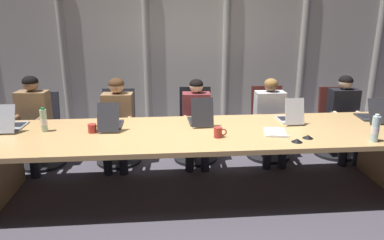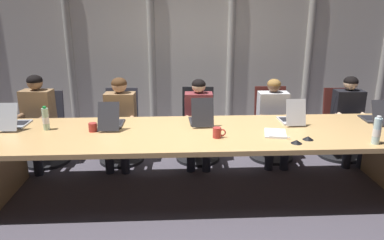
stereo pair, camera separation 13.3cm
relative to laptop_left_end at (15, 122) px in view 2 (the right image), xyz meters
name	(u,v)px [view 2 (the right image)]	position (x,y,z in m)	size (l,w,h in m)	color
ground_plane	(202,192)	(2.08, -0.26, -0.79)	(15.19, 15.19, 0.00)	#47424C
conference_table	(202,142)	(2.08, -0.26, -0.18)	(4.80, 1.20, 0.73)	tan
curtain_backdrop	(191,49)	(2.08, 2.03, 0.59)	(7.60, 0.17, 2.77)	beige
laptop_left_end	(15,122)	(0.00, 0.00, 0.00)	(0.22, 0.45, 0.30)	#A8ADB7
laptop_left_mid	(112,121)	(1.08, -0.04, 0.00)	(0.24, 0.47, 0.31)	#2D2D33
laptop_center	(201,118)	(2.08, 0.02, 0.00)	(0.26, 0.44, 0.33)	#2D2D33
laptop_right_mid	(291,118)	(3.13, -0.01, 0.00)	(0.23, 0.40, 0.31)	#BCBCC1
laptop_right_end	(376,117)	(4.13, -0.01, 0.00)	(0.28, 0.47, 0.28)	#2D2D33
office_chair_left_end	(46,136)	(0.04, 0.77, -0.43)	(0.60, 0.60, 0.94)	#2D2D38
office_chair_left_mid	(121,134)	(1.05, 0.77, -0.42)	(0.60, 0.60, 0.97)	#2D2D38
office_chair_center	(198,133)	(2.10, 0.77, -0.42)	(0.60, 0.60, 0.98)	black
office_chair_right_mid	(271,132)	(3.13, 0.77, -0.42)	(0.60, 0.60, 0.97)	#511E19
office_chair_right_end	(340,131)	(4.12, 0.77, -0.43)	(0.60, 0.60, 0.94)	#511E19
person_left_end	(36,116)	(0.00, 0.61, -0.10)	(0.44, 0.57, 1.20)	olive
person_left_mid	(120,116)	(1.07, 0.61, -0.12)	(0.42, 0.56, 1.16)	olive
person_center	(199,117)	(2.10, 0.60, -0.15)	(0.39, 0.56, 1.13)	brown
person_right_mid	(274,116)	(3.10, 0.60, -0.15)	(0.41, 0.55, 1.12)	silver
person_right_end	(350,114)	(4.14, 0.60, -0.14)	(0.40, 0.56, 1.15)	black
water_bottle_primary	(46,119)	(0.39, -0.12, 0.06)	(0.07, 0.07, 0.26)	#ADD1B2
water_bottle_secondary	(377,131)	(3.73, -0.73, 0.07)	(0.08, 0.08, 0.28)	silver
coffee_mug_near	(217,133)	(2.21, -0.48, 0.00)	(0.14, 0.09, 0.11)	#B2332D
coffee_mug_far	(93,127)	(0.91, -0.21, -0.01)	(0.13, 0.09, 0.09)	#B2332D
conference_mic_middle	(297,142)	(2.97, -0.68, -0.04)	(0.11, 0.11, 0.04)	black
conference_mic_right_side	(308,138)	(3.12, -0.58, -0.04)	(0.11, 0.11, 0.04)	black
spiral_notepad	(275,133)	(2.84, -0.40, -0.05)	(0.28, 0.35, 0.03)	silver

